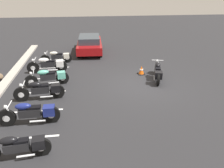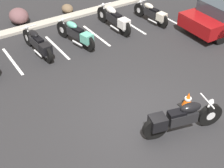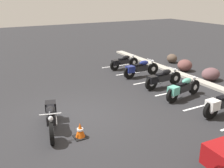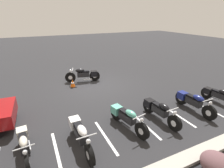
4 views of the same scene
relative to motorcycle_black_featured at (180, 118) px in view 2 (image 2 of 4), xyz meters
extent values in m
plane|color=#262628|center=(-0.43, 1.01, -0.48)|extent=(60.00, 60.00, 0.00)
cylinder|color=black|center=(0.90, -0.25, -0.14)|extent=(0.70, 0.30, 0.69)
cylinder|color=silver|center=(0.90, -0.25, -0.14)|extent=(0.29, 0.20, 0.26)
cylinder|color=black|center=(-0.67, 0.18, -0.14)|extent=(0.70, 0.30, 0.69)
cylinder|color=silver|center=(-0.67, 0.18, -0.14)|extent=(0.29, 0.20, 0.26)
cube|color=black|center=(0.06, -0.02, 0.02)|extent=(0.84, 0.49, 0.31)
ellipsoid|color=black|center=(0.27, -0.07, 0.30)|extent=(0.64, 0.42, 0.25)
cube|color=black|center=(-0.11, 0.03, 0.23)|extent=(0.51, 0.36, 0.08)
cube|color=black|center=(-0.62, 0.17, 0.05)|extent=(0.50, 0.47, 0.36)
cylinder|color=silver|center=(0.77, -0.21, 0.13)|extent=(0.28, 0.13, 0.56)
cylinder|color=silver|center=(0.71, -0.20, 0.40)|extent=(0.21, 0.63, 0.04)
sphere|color=silver|center=(0.84, -0.23, 0.32)|extent=(0.15, 0.15, 0.15)
cylinder|color=silver|center=(-0.15, 0.19, -0.29)|extent=(0.57, 0.22, 0.07)
cylinder|color=black|center=(-1.57, 6.70, -0.16)|extent=(0.16, 0.66, 0.66)
cylinder|color=silver|center=(-1.57, 6.70, -0.16)|extent=(0.14, 0.26, 0.25)
cylinder|color=black|center=(-1.47, 5.16, -0.16)|extent=(0.16, 0.66, 0.66)
cylinder|color=silver|center=(-1.47, 5.16, -0.16)|extent=(0.14, 0.26, 0.25)
cube|color=black|center=(-1.52, 5.88, -0.01)|extent=(0.33, 0.77, 0.30)
ellipsoid|color=black|center=(-1.53, 6.08, 0.26)|extent=(0.30, 0.57, 0.24)
cube|color=black|center=(-1.51, 5.71, 0.19)|extent=(0.27, 0.45, 0.08)
cube|color=black|center=(-1.47, 5.21, 0.02)|extent=(0.38, 0.42, 0.34)
cylinder|color=silver|center=(-1.56, 6.58, 0.10)|extent=(0.08, 0.26, 0.53)
cylinder|color=silver|center=(-1.56, 6.52, 0.36)|extent=(0.62, 0.08, 0.04)
sphere|color=silver|center=(-1.57, 6.65, 0.28)|extent=(0.14, 0.14, 0.14)
cylinder|color=silver|center=(-1.64, 5.62, -0.30)|extent=(0.11, 0.55, 0.07)
cylinder|color=black|center=(-0.15, 6.56, -0.15)|extent=(0.24, 0.67, 0.66)
cylinder|color=silver|center=(-0.15, 6.56, -0.15)|extent=(0.17, 0.27, 0.25)
cylinder|color=black|center=(0.14, 5.05, -0.15)|extent=(0.24, 0.67, 0.66)
cylinder|color=silver|center=(0.14, 5.05, -0.15)|extent=(0.17, 0.27, 0.25)
cube|color=black|center=(0.00, 5.76, -0.01)|extent=(0.42, 0.80, 0.30)
ellipsoid|color=#59B29E|center=(-0.03, 5.95, 0.26)|extent=(0.36, 0.60, 0.24)
cube|color=black|center=(0.04, 5.59, 0.19)|extent=(0.32, 0.48, 0.08)
cube|color=#59B29E|center=(0.13, 5.10, 0.02)|extent=(0.43, 0.46, 0.34)
cylinder|color=silver|center=(-0.13, 6.44, 0.10)|extent=(0.11, 0.27, 0.53)
cylinder|color=silver|center=(-0.12, 6.39, 0.36)|extent=(0.61, 0.15, 0.04)
sphere|color=silver|center=(-0.14, 6.51, 0.28)|extent=(0.14, 0.14, 0.14)
cylinder|color=silver|center=(-0.09, 5.48, -0.30)|extent=(0.17, 0.55, 0.07)
cylinder|color=black|center=(1.93, 6.86, -0.14)|extent=(0.14, 0.69, 0.69)
cylinder|color=silver|center=(1.93, 6.86, -0.14)|extent=(0.14, 0.26, 0.26)
cylinder|color=black|center=(1.97, 5.25, -0.14)|extent=(0.14, 0.69, 0.69)
cylinder|color=silver|center=(1.97, 5.25, -0.14)|extent=(0.14, 0.26, 0.26)
cube|color=black|center=(1.95, 6.01, 0.02)|extent=(0.31, 0.80, 0.31)
ellipsoid|color=white|center=(1.95, 6.21, 0.30)|extent=(0.28, 0.59, 0.25)
cube|color=black|center=(1.96, 5.83, 0.22)|extent=(0.26, 0.46, 0.08)
cube|color=white|center=(1.97, 5.31, 0.05)|extent=(0.38, 0.42, 0.35)
cylinder|color=silver|center=(1.94, 6.74, 0.13)|extent=(0.07, 0.27, 0.55)
cylinder|color=silver|center=(1.94, 6.68, 0.40)|extent=(0.65, 0.05, 0.04)
sphere|color=silver|center=(1.93, 6.81, 0.32)|extent=(0.15, 0.15, 0.15)
cylinder|color=silver|center=(1.81, 5.74, -0.29)|extent=(0.09, 0.57, 0.07)
cylinder|color=black|center=(3.63, 6.43, -0.18)|extent=(0.16, 0.62, 0.61)
cylinder|color=silver|center=(3.63, 6.43, -0.18)|extent=(0.14, 0.24, 0.23)
cylinder|color=black|center=(3.74, 5.00, -0.18)|extent=(0.16, 0.62, 0.61)
cylinder|color=silver|center=(3.74, 5.00, -0.18)|extent=(0.14, 0.24, 0.23)
cube|color=black|center=(3.69, 5.67, -0.04)|extent=(0.32, 0.72, 0.28)
ellipsoid|color=beige|center=(3.67, 5.85, 0.21)|extent=(0.28, 0.54, 0.22)
cube|color=black|center=(3.70, 5.51, 0.14)|extent=(0.25, 0.42, 0.07)
cube|color=beige|center=(3.74, 5.05, -0.01)|extent=(0.36, 0.40, 0.31)
cylinder|color=silver|center=(3.63, 6.32, 0.06)|extent=(0.08, 0.25, 0.49)
cylinder|color=silver|center=(3.64, 6.26, 0.30)|extent=(0.57, 0.08, 0.03)
sphere|color=silver|center=(3.63, 6.38, 0.23)|extent=(0.13, 0.13, 0.13)
cylinder|color=silver|center=(3.58, 5.43, -0.32)|extent=(0.11, 0.51, 0.06)
cylinder|color=black|center=(4.81, 4.26, -0.16)|extent=(0.65, 0.25, 0.64)
cylinder|color=black|center=(4.74, 2.69, -0.16)|extent=(0.65, 0.25, 0.64)
cube|color=#A8A399|center=(-0.43, 8.03, -0.42)|extent=(18.00, 0.50, 0.12)
ellipsoid|color=brown|center=(-1.19, 8.76, -0.15)|extent=(0.83, 1.00, 0.67)
ellipsoid|color=brown|center=(1.06, 8.58, -0.28)|extent=(0.56, 0.63, 0.41)
cube|color=black|center=(0.96, 0.63, -0.47)|extent=(0.40, 0.40, 0.03)
cone|color=#EA590F|center=(0.96, 0.63, -0.23)|extent=(0.32, 0.32, 0.50)
cylinder|color=white|center=(0.96, 0.63, -0.21)|extent=(0.20, 0.20, 0.06)
cube|color=white|center=(-2.53, 5.91, -0.48)|extent=(0.10, 2.10, 0.00)
cube|color=white|center=(-0.76, 5.91, -0.48)|extent=(0.10, 2.10, 0.00)
cube|color=white|center=(1.01, 5.91, -0.48)|extent=(0.10, 2.10, 0.00)
cube|color=white|center=(2.78, 5.91, -0.48)|extent=(0.10, 2.10, 0.00)
cube|color=white|center=(4.55, 5.91, -0.48)|extent=(0.10, 2.10, 0.00)
camera|label=1|loc=(-10.57, 3.88, 4.12)|focal=35.00mm
camera|label=2|loc=(-4.78, -4.01, 5.58)|focal=50.00mm
camera|label=3|loc=(7.81, -1.95, 3.79)|focal=42.00mm
camera|label=4|loc=(3.06, 10.82, 3.78)|focal=28.00mm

